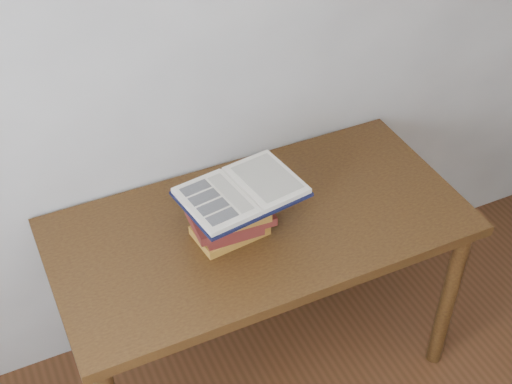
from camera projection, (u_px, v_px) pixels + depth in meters
desk at (260, 243)px, 2.47m from camera, size 1.41×0.71×0.76m
book_stack at (230, 215)px, 2.30m from camera, size 0.27×0.20×0.18m
open_book at (241, 192)px, 2.24m from camera, size 0.41×0.31×0.03m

